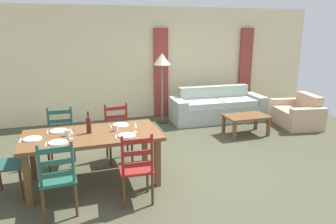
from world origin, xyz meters
The scene contains 29 objects.
ground_plane centered at (0.00, 0.00, -0.01)m, with size 9.60×9.60×0.02m, color #464733.
wall_far centered at (0.00, 3.30, 1.35)m, with size 9.60×0.16×2.70m, color beige.
curtain_panel_left centered at (0.57, 3.16, 1.10)m, with size 0.35×0.08×2.20m, color #973B33.
curtain_panel_right centered at (2.97, 3.16, 1.10)m, with size 0.35×0.08×2.20m, color #973B33.
dining_table centered at (-1.41, -0.01, 0.66)m, with size 1.90×0.96×0.75m.
dining_chair_near_left centered at (-1.89, -0.73, 0.48)m, with size 0.44×0.42×0.96m.
dining_chair_near_right centered at (-0.94, -0.74, 0.48)m, with size 0.44×0.43×0.96m.
dining_chair_far_left centered at (-1.86, 0.75, 0.48)m, with size 0.45×0.43×0.96m.
dining_chair_far_right centered at (-0.94, 0.71, 0.48)m, with size 0.43×0.42×0.96m.
dining_chair_head_west centered at (-2.58, -0.04, 0.48)m, with size 0.43×0.44×0.96m.
dinner_plate_near_left centered at (-1.86, -0.26, 0.76)m, with size 0.24×0.24×0.02m, color white.
fork_near_left centered at (-2.01, -0.26, 0.75)m, with size 0.02×0.17×0.01m, color silver.
dinner_plate_near_right centered at (-0.96, -0.26, 0.76)m, with size 0.24×0.24×0.02m, color white.
fork_near_right centered at (-1.11, -0.26, 0.75)m, with size 0.02×0.17×0.01m, color silver.
dinner_plate_far_left centered at (-1.86, 0.24, 0.76)m, with size 0.24×0.24×0.02m, color white.
fork_far_left centered at (-2.01, 0.24, 0.75)m, with size 0.02×0.17×0.01m, color silver.
dinner_plate_far_right centered at (-0.96, 0.24, 0.76)m, with size 0.24×0.24×0.02m, color white.
fork_far_right centered at (-1.11, 0.24, 0.75)m, with size 0.02×0.17×0.01m, color silver.
dinner_plate_head_west centered at (-2.19, -0.01, 0.76)m, with size 0.24×0.24×0.02m, color white.
fork_head_west centered at (-2.34, -0.01, 0.75)m, with size 0.02×0.17×0.01m, color silver.
wine_bottle centered at (-1.45, 0.03, 0.87)m, with size 0.07×0.07×0.32m.
wine_glass_near_left centered at (-1.70, -0.14, 0.86)m, with size 0.06×0.06×0.16m.
wine_glass_near_right centered at (-0.82, -0.13, 0.86)m, with size 0.06×0.06×0.16m.
coffee_cup_primary centered at (-1.07, 0.01, 0.80)m, with size 0.07×0.07×0.09m, color beige.
coffee_cup_secondary centered at (-1.75, 0.00, 0.80)m, with size 0.07×0.07×0.09m, color beige.
couch centered at (1.77, 2.40, 0.29)m, with size 2.31×0.89×0.80m.
coffee_table centered at (1.84, 1.19, 0.36)m, with size 0.90×0.56×0.42m.
armchair_upholstered centered at (3.38, 1.42, 0.25)m, with size 0.99×1.28×0.72m.
standing_lamp centered at (0.42, 2.59, 1.41)m, with size 0.40×0.40×1.64m.
Camera 1 is at (-1.69, -4.34, 2.19)m, focal length 33.61 mm.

